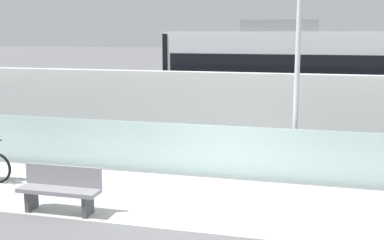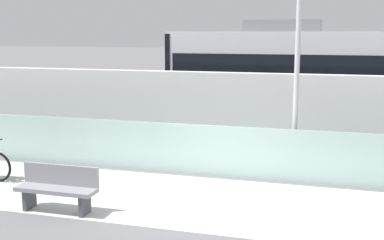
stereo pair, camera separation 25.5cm
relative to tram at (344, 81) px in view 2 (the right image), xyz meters
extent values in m
plane|color=slate|center=(-2.74, -6.85, -1.89)|extent=(200.00, 200.00, 0.00)
cube|color=silver|center=(-2.74, -6.85, -1.89)|extent=(32.00, 3.20, 0.01)
cube|color=silver|center=(-2.74, -5.00, -1.27)|extent=(32.00, 0.05, 1.24)
cube|color=silver|center=(-2.74, -3.20, -0.71)|extent=(32.00, 0.36, 2.36)
cube|color=#595654|center=(-2.74, -0.72, -1.89)|extent=(32.00, 0.08, 0.01)
cube|color=#595654|center=(-2.74, 0.72, -1.89)|extent=(32.00, 0.08, 0.01)
cube|color=silver|center=(0.02, 0.00, 0.01)|extent=(11.00, 2.50, 3.10)
cube|color=black|center=(0.02, 0.00, 0.36)|extent=(10.56, 2.54, 1.04)
cube|color=#14724C|center=(0.02, 0.00, -1.36)|extent=(10.78, 2.53, 0.28)
cube|color=slate|center=(-1.96, 0.00, 1.74)|extent=(2.40, 1.10, 0.36)
cube|color=#232326|center=(-3.50, 0.00, -1.53)|extent=(1.40, 1.88, 0.20)
cylinder|color=black|center=(-3.50, -0.72, -1.59)|extent=(0.60, 0.10, 0.60)
cylinder|color=black|center=(-3.50, 0.72, -1.59)|extent=(0.60, 0.10, 0.60)
cube|color=black|center=(-5.43, 0.00, 0.01)|extent=(0.16, 2.54, 2.94)
cylinder|color=gray|center=(-1.14, -4.70, -1.79)|extent=(0.24, 0.24, 0.20)
cylinder|color=silver|center=(-1.14, -4.70, 0.31)|extent=(0.12, 0.12, 4.20)
cube|color=gray|center=(-5.34, -8.20, -1.44)|extent=(1.60, 0.44, 0.08)
cube|color=gray|center=(-5.34, -8.00, -1.20)|extent=(1.60, 0.06, 0.40)
cube|color=#4C4C51|center=(-5.94, -8.20, -1.69)|extent=(0.08, 0.36, 0.41)
cube|color=#4C4C51|center=(-4.74, -8.20, -1.69)|extent=(0.08, 0.36, 0.41)
camera|label=1|loc=(-0.62, -16.18, 1.52)|focal=45.82mm
camera|label=2|loc=(-0.37, -16.12, 1.52)|focal=45.82mm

